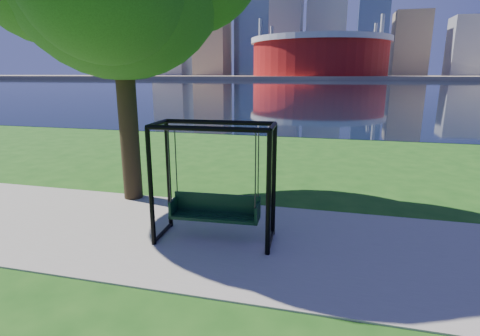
% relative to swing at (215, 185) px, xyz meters
% --- Properties ---
extents(ground, '(900.00, 900.00, 0.00)m').
position_rel_swing_xyz_m(ground, '(0.60, 0.57, -1.10)').
color(ground, '#1E5114').
rests_on(ground, ground).
extents(path, '(120.00, 4.00, 0.03)m').
position_rel_swing_xyz_m(path, '(0.60, 0.07, -1.09)').
color(path, '#9E937F').
rests_on(path, ground).
extents(river, '(900.00, 180.00, 0.02)m').
position_rel_swing_xyz_m(river, '(0.60, 102.57, -1.09)').
color(river, black).
rests_on(river, ground).
extents(far_bank, '(900.00, 228.00, 2.00)m').
position_rel_swing_xyz_m(far_bank, '(0.60, 306.57, -0.10)').
color(far_bank, '#937F60').
rests_on(far_bank, ground).
extents(stadium, '(83.00, 83.00, 32.00)m').
position_rel_swing_xyz_m(stadium, '(-9.40, 235.57, 13.12)').
color(stadium, maroon).
rests_on(stadium, far_bank).
extents(skyline, '(392.00, 66.00, 96.50)m').
position_rel_swing_xyz_m(skyline, '(-3.67, 319.97, 34.79)').
color(skyline, gray).
rests_on(skyline, far_bank).
extents(swing, '(2.28, 1.09, 2.28)m').
position_rel_swing_xyz_m(swing, '(0.00, 0.00, 0.00)').
color(swing, black).
rests_on(swing, ground).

